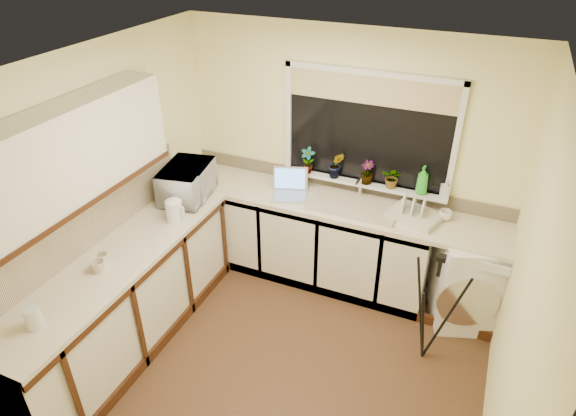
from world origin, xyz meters
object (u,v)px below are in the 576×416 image
(dish_rack, at_px, (415,216))
(laptop, at_px, (290,188))
(glass_jug, at_px, (33,318))
(plant_c, at_px, (367,172))
(cup_back, at_px, (445,215))
(plant_b, at_px, (336,165))
(washing_machine, at_px, (472,278))
(microwave, at_px, (187,182))
(cup_left, at_px, (98,267))
(soap_bottle_green, at_px, (423,180))
(kettle, at_px, (174,211))
(plant_d, at_px, (393,178))
(soap_bottle_clear, at_px, (445,189))
(tripod, at_px, (431,309))
(steel_jar, at_px, (103,260))
(plant_a, at_px, (308,161))

(dish_rack, bearing_deg, laptop, -161.23)
(dish_rack, xyz_separation_m, glass_jug, (-2.04, -2.33, 0.05))
(plant_c, bearing_deg, laptop, -161.34)
(cup_back, bearing_deg, plant_b, 174.07)
(laptop, relative_size, plant_c, 1.81)
(washing_machine, height_order, plant_c, plant_c)
(microwave, bearing_deg, cup_left, 169.47)
(glass_jug, bearing_deg, microwave, 90.77)
(microwave, distance_m, cup_back, 2.38)
(soap_bottle_green, xyz_separation_m, cup_left, (-2.05, -1.91, -0.24))
(kettle, height_order, cup_back, kettle)
(kettle, distance_m, cup_left, 0.85)
(plant_d, relative_size, soap_bottle_clear, 1.17)
(tripod, bearing_deg, washing_machine, 52.70)
(glass_jug, relative_size, microwave, 0.28)
(plant_d, bearing_deg, plant_c, -177.52)
(laptop, bearing_deg, cup_back, -14.07)
(soap_bottle_clear, bearing_deg, plant_c, -178.56)
(tripod, relative_size, cup_back, 9.23)
(microwave, bearing_deg, glass_jug, 170.05)
(laptop, bearing_deg, plant_c, -0.01)
(laptop, distance_m, soap_bottle_green, 1.23)
(glass_jug, bearing_deg, dish_rack, 48.81)
(steel_jar, relative_size, plant_d, 0.50)
(washing_machine, relative_size, tripod, 0.83)
(laptop, bearing_deg, glass_jug, -128.76)
(washing_machine, bearing_deg, cup_back, 140.19)
(dish_rack, bearing_deg, tripod, -47.62)
(plant_d, relative_size, cup_back, 1.77)
(tripod, bearing_deg, laptop, 140.70)
(washing_machine, relative_size, laptop, 2.14)
(dish_rack, distance_m, steel_jar, 2.64)
(steel_jar, xyz_separation_m, soap_bottle_green, (2.08, 1.83, 0.24))
(soap_bottle_green, bearing_deg, microwave, -162.06)
(microwave, xyz_separation_m, soap_bottle_green, (2.06, 0.67, 0.13))
(plant_b, bearing_deg, washing_machine, -9.82)
(kettle, bearing_deg, cup_back, 23.66)
(laptop, bearing_deg, soap_bottle_clear, -8.57)
(plant_c, bearing_deg, microwave, -156.77)
(glass_jug, xyz_separation_m, cup_back, (2.29, 2.42, -0.03))
(kettle, distance_m, dish_rack, 2.12)
(kettle, bearing_deg, washing_machine, 18.16)
(cup_back, bearing_deg, tripod, -84.84)
(plant_a, distance_m, plant_b, 0.28)
(washing_machine, xyz_separation_m, plant_b, (-1.40, 0.24, 0.74))
(microwave, distance_m, soap_bottle_green, 2.17)
(plant_a, xyz_separation_m, cup_left, (-0.96, -1.89, -0.23))
(dish_rack, distance_m, soap_bottle_clear, 0.36)
(cup_left, bearing_deg, tripod, 23.07)
(plant_d, bearing_deg, soap_bottle_clear, 0.92)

